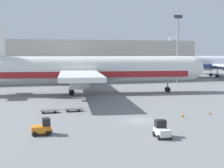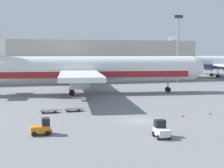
% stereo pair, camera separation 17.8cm
% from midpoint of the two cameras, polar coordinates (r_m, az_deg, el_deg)
% --- Properties ---
extents(ground_plane, '(400.00, 400.00, 0.00)m').
position_cam_midpoint_polar(ground_plane, '(46.17, 5.22, -6.67)').
color(ground_plane, slate).
extents(terminal_building, '(90.00, 18.20, 14.00)m').
position_cam_midpoint_polar(terminal_building, '(111.02, -8.18, 4.24)').
color(terminal_building, '#BCB7A8').
rests_on(terminal_building, ground_plane).
extents(light_mast, '(2.80, 0.50, 21.90)m').
position_cam_midpoint_polar(light_mast, '(104.38, 12.02, 7.25)').
color(light_mast, '#9EA0A5').
rests_on(light_mast, ground_plane).
extents(airplane_main, '(57.97, 48.61, 17.00)m').
position_cam_midpoint_polar(airplane_main, '(75.22, -4.77, 2.67)').
color(airplane_main, white).
rests_on(airplane_main, ground_plane).
extents(airplane_distant, '(54.51, 45.82, 16.01)m').
position_cam_midpoint_polar(airplane_distant, '(133.62, 19.57, 3.59)').
color(airplane_distant, silver).
rests_on(airplane_distant, ground_plane).
extents(baggage_tug_foreground, '(2.54, 1.78, 2.00)m').
position_cam_midpoint_polar(baggage_tug_foreground, '(39.11, -12.59, -7.77)').
color(baggage_tug_foreground, orange).
rests_on(baggage_tug_foreground, ground_plane).
extents(baggage_tug_mid, '(1.73, 2.51, 2.00)m').
position_cam_midpoint_polar(baggage_tug_mid, '(37.45, 9.12, -8.32)').
color(baggage_tug_mid, silver).
rests_on(baggage_tug_mid, ground_plane).
extents(baggage_dolly_lead, '(3.71, 1.53, 0.48)m').
position_cam_midpoint_polar(baggage_dolly_lead, '(52.66, -11.35, -4.77)').
color(baggage_dolly_lead, '#56565B').
rests_on(baggage_dolly_lead, ground_plane).
extents(baggage_dolly_second, '(3.71, 1.53, 0.48)m').
position_cam_midpoint_polar(baggage_dolly_second, '(53.33, -7.03, -4.57)').
color(baggage_dolly_second, '#56565B').
rests_on(baggage_dolly_second, ground_plane).
extents(traffic_cone_near, '(0.40, 0.40, 0.68)m').
position_cam_midpoint_polar(traffic_cone_near, '(53.04, 17.54, -4.92)').
color(traffic_cone_near, black).
rests_on(traffic_cone_near, ground_plane).
extents(traffic_cone_far, '(0.40, 0.40, 0.77)m').
position_cam_midpoint_polar(traffic_cone_far, '(49.68, 12.87, -5.46)').
color(traffic_cone_far, black).
rests_on(traffic_cone_far, ground_plane).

